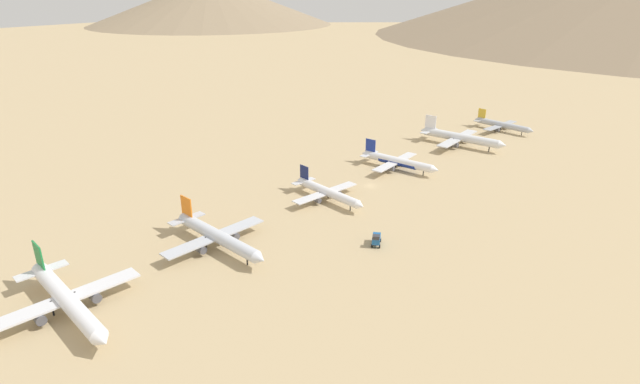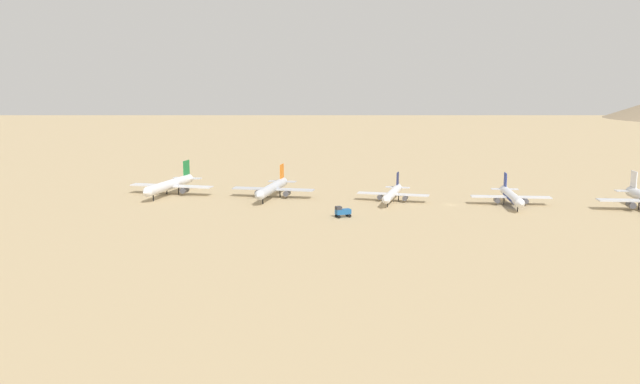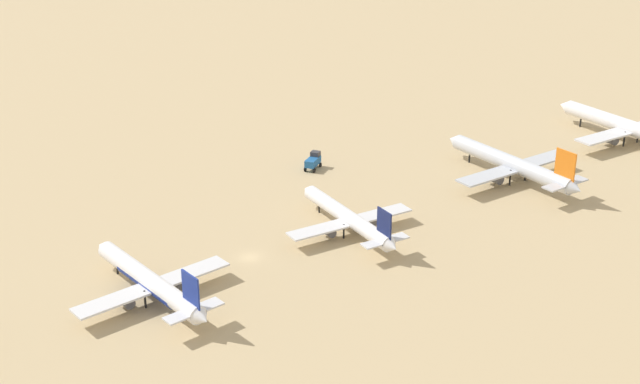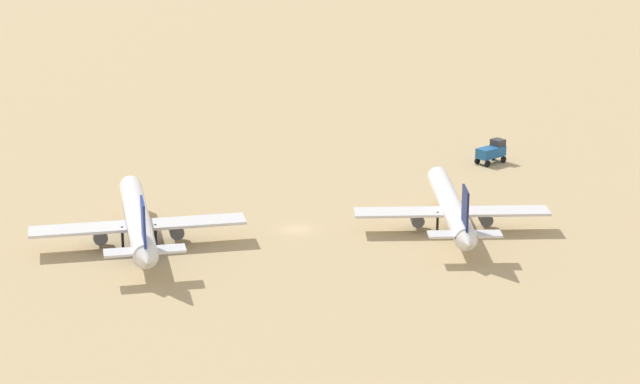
% 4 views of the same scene
% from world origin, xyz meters
% --- Properties ---
extents(ground_plane, '(1800.00, 1800.00, 0.00)m').
position_xyz_m(ground_plane, '(0.00, 0.00, 0.00)').
color(ground_plane, tan).
extents(parked_jet_2, '(34.05, 27.86, 9.85)m').
position_xyz_m(parked_jet_2, '(-4.44, -21.52, 3.32)').
color(parked_jet_2, white).
rests_on(parked_jet_2, ground).
extents(parked_jet_3, '(36.18, 29.30, 10.46)m').
position_xyz_m(parked_jet_3, '(-1.42, 22.42, 3.48)').
color(parked_jet_3, white).
rests_on(parked_jet_3, ground).
extents(service_truck, '(4.71, 5.70, 3.90)m').
position_xyz_m(service_truck, '(26.80, -38.92, 2.08)').
color(service_truck, '#1E5999').
rests_on(service_truck, ground).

